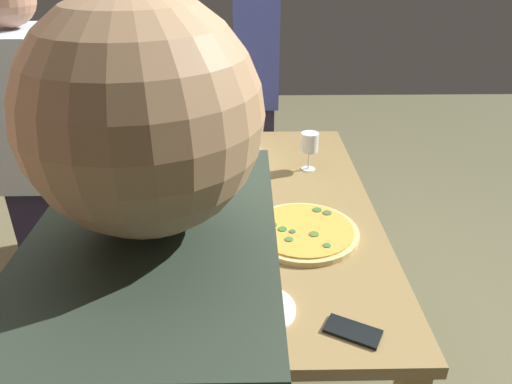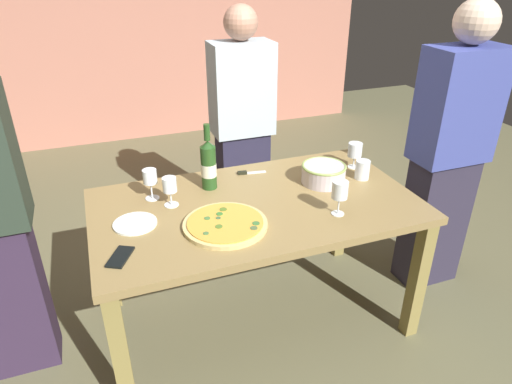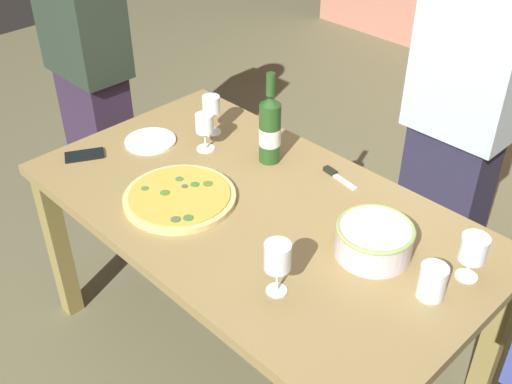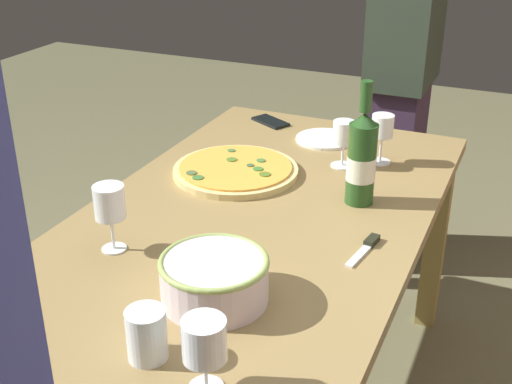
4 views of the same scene
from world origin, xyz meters
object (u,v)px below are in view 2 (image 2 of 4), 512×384
object	(u,v)px
pizza_knife	(248,173)
person_guest_left	(448,155)
wine_glass_far_right	(170,186)
dining_table	(256,219)
pizza	(225,224)
wine_glass_near_pizza	(150,178)
cup_amber	(362,170)
serving_bowl	(324,173)
cell_phone	(120,257)
person_guest_right	(242,129)
side_plate	(135,224)
wine_glass_far_left	(355,150)
wine_bottle	(209,164)
wine_glass_by_bottle	(340,191)

from	to	relation	value
pizza_knife	person_guest_left	bearing A→B (deg)	-18.16
wine_glass_far_right	dining_table	bearing A→B (deg)	-16.90
pizza	wine_glass_near_pizza	xyz separation A→B (m)	(-0.27, 0.38, 0.10)
dining_table	cup_amber	xyz separation A→B (m)	(0.64, 0.06, 0.15)
pizza	cup_amber	bearing A→B (deg)	14.30
serving_bowl	cell_phone	bearing A→B (deg)	-163.40
cell_phone	person_guest_right	size ratio (longest dim) A/B	0.09
side_plate	person_guest_right	world-z (taller)	person_guest_right
pizza	wine_glass_far_left	size ratio (longest dim) A/B	2.60
cell_phone	person_guest_right	world-z (taller)	person_guest_right
cell_phone	serving_bowl	bearing A→B (deg)	44.95
wine_bottle	wine_glass_far_right	world-z (taller)	wine_bottle
dining_table	cup_amber	world-z (taller)	cup_amber
wine_glass_near_pizza	wine_glass_far_right	xyz separation A→B (m)	(0.08, -0.10, -0.01)
pizza_knife	serving_bowl	bearing A→B (deg)	-35.26
wine_glass_far_left	person_guest_left	world-z (taller)	person_guest_left
wine_glass_by_bottle	wine_glass_far_left	world-z (taller)	wine_glass_by_bottle
wine_bottle	cup_amber	distance (m)	0.84
wine_glass_by_bottle	wine_glass_far_right	world-z (taller)	wine_glass_by_bottle
side_plate	cell_phone	xyz separation A→B (m)	(-0.09, -0.24, 0.00)
dining_table	person_guest_left	size ratio (longest dim) A/B	0.96
wine_glass_near_pizza	cell_phone	xyz separation A→B (m)	(-0.20, -0.46, -0.11)
wine_glass_far_left	cup_amber	world-z (taller)	wine_glass_far_left
pizza_knife	cell_phone	bearing A→B (deg)	-142.81
wine_bottle	pizza_knife	world-z (taller)	wine_bottle
dining_table	wine_glass_far_left	xyz separation A→B (m)	(0.67, 0.20, 0.20)
dining_table	cell_phone	bearing A→B (deg)	-160.50
dining_table	person_guest_right	bearing A→B (deg)	75.40
side_plate	pizza_knife	bearing A→B (deg)	26.55
side_plate	wine_bottle	bearing A→B (deg)	29.99
serving_bowl	wine_glass_far_right	xyz separation A→B (m)	(-0.82, 0.03, 0.05)
wine_glass_far_right	cell_phone	world-z (taller)	wine_glass_far_right
cup_amber	side_plate	world-z (taller)	cup_amber
wine_bottle	wine_glass_far_left	world-z (taller)	wine_bottle
dining_table	wine_glass_far_left	size ratio (longest dim) A/B	10.78
wine_glass_by_bottle	pizza_knife	xyz separation A→B (m)	(-0.25, 0.57, -0.12)
wine_glass_by_bottle	wine_glass_far_right	size ratio (longest dim) A/B	1.15
wine_glass_far_right	pizza_knife	xyz separation A→B (m)	(0.47, 0.21, -0.10)
serving_bowl	side_plate	xyz separation A→B (m)	(-1.01, -0.09, -0.05)
cup_amber	side_plate	distance (m)	1.23
wine_bottle	person_guest_right	xyz separation A→B (m)	(0.40, 0.65, -0.08)
dining_table	pizza	size ratio (longest dim) A/B	4.15
wine_glass_near_pizza	side_plate	bearing A→B (deg)	-116.99
person_guest_right	side_plate	bearing A→B (deg)	-28.15
wine_glass_near_pizza	cell_phone	world-z (taller)	wine_glass_near_pizza
dining_table	wine_glass_far_right	world-z (taller)	wine_glass_far_right
dining_table	pizza_knife	bearing A→B (deg)	77.49
side_plate	person_guest_left	world-z (taller)	person_guest_left
wine_bottle	cell_phone	xyz separation A→B (m)	(-0.51, -0.48, -0.13)
person_guest_right	cell_phone	bearing A→B (deg)	-24.31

